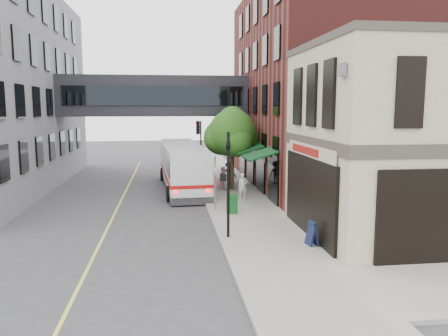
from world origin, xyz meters
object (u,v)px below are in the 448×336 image
object	(u,v)px
sandwich_board	(312,233)
pedestrian_a	(243,186)
pedestrian_c	(229,174)
newspaper_box	(232,204)
pedestrian_b	(224,179)
bus	(183,164)

from	to	relation	value
sandwich_board	pedestrian_a	bearing A→B (deg)	89.16
pedestrian_c	newspaper_box	distance (m)	8.32
pedestrian_b	newspaper_box	xyz separation A→B (m)	(-0.39, -6.36, -0.31)
pedestrian_a	pedestrian_b	xyz separation A→B (m)	(-0.80, 2.81, 0.02)
bus	pedestrian_b	size ratio (longest dim) A/B	7.20
pedestrian_a	pedestrian_b	size ratio (longest dim) A/B	0.98
pedestrian_c	sandwich_board	distance (m)	14.03
pedestrian_a	pedestrian_c	size ratio (longest dim) A/B	0.93
bus	pedestrian_c	distance (m)	3.36
pedestrian_b	sandwich_board	xyz separation A→B (m)	(2.03, -12.07, -0.31)
bus	sandwich_board	xyz separation A→B (m)	(4.70, -13.80, -1.08)
pedestrian_b	pedestrian_c	xyz separation A→B (m)	(0.61, 1.89, 0.04)
pedestrian_c	bus	bearing A→B (deg)	-160.53
pedestrian_b	newspaper_box	bearing A→B (deg)	-121.72
pedestrian_b	sandwich_board	world-z (taller)	pedestrian_b
pedestrian_c	sandwich_board	size ratio (longest dim) A/B	1.73
pedestrian_b	pedestrian_c	size ratio (longest dim) A/B	0.95
pedestrian_c	pedestrian_a	bearing A→B (deg)	-70.93
pedestrian_b	sandwich_board	distance (m)	12.24
pedestrian_b	pedestrian_c	bearing A→B (deg)	43.86
bus	pedestrian_a	size ratio (longest dim) A/B	7.36
bus	sandwich_board	size ratio (longest dim) A/B	11.82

